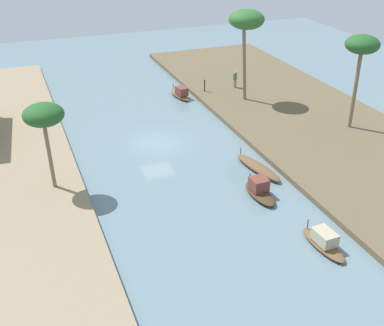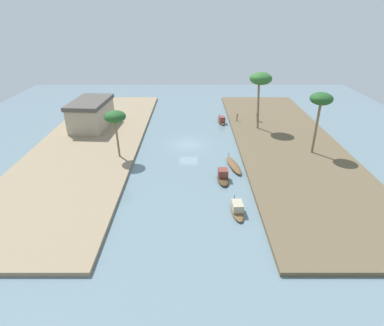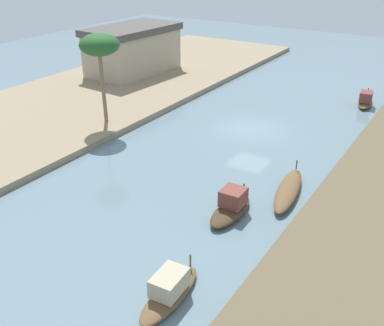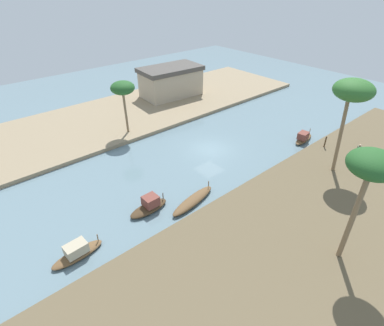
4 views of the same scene
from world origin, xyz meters
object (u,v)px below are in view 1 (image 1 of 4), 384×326
Objects in this scene: mooring_post at (205,86)px; palm_tree_left_far at (246,21)px; palm_tree_left_near at (362,47)px; palm_tree_right_tall at (44,116)px; sampan_open_hull at (181,94)px; person_on_near_bank at (235,80)px; sampan_with_red_awning at (260,191)px; sampan_midstream at (324,242)px; sampan_foreground at (258,168)px.

palm_tree_left_far is (-3.35, -2.52, 6.69)m from mooring_post.
palm_tree_left_near reaches higher than palm_tree_right_tall.
palm_tree_left_near is at bearing -149.13° from palm_tree_left_far.
person_on_near_bank is (-0.16, -5.74, 0.71)m from sampan_open_hull.
sampan_with_red_awning is 0.93× the size of sampan_midstream.
mooring_post is at bearing -19.09° from sampan_foreground.
person_on_near_bank is at bearing -17.78° from sampan_midstream.
palm_tree_left_far reaches higher than sampan_open_hull.
person_on_near_bank reaches higher than mooring_post.
palm_tree_left_near reaches higher than sampan_with_red_awning.
sampan_foreground is at bearing -99.16° from palm_tree_right_tall.
sampan_open_hull is 0.97× the size of sampan_midstream.
sampan_midstream is (-6.06, -0.75, -0.03)m from sampan_with_red_awning.
sampan_midstream is at bearing 170.38° from sampan_open_hull.
sampan_foreground is 0.84× the size of palm_tree_right_tall.
sampan_midstream is at bearing 43.02° from person_on_near_bank.
sampan_midstream is at bearing 172.82° from mooring_post.
palm_tree_left_near is (6.52, -11.81, 6.64)m from sampan_with_red_awning.
sampan_with_red_awning is 15.03m from palm_tree_left_near.
palm_tree_left_far is at bearing -32.01° from sampan_foreground.
sampan_open_hull reaches higher than sampan_midstream.
palm_tree_left_far reaches higher than mooring_post.
palm_tree_left_far is (21.61, -5.66, 7.28)m from sampan_midstream.
person_on_near_bank is (18.86, -7.17, 0.70)m from sampan_with_red_awning.
sampan_with_red_awning is at bearing 167.62° from sampan_open_hull.
sampan_open_hull is at bearing -10.21° from sampan_foreground.
sampan_midstream is 25.75m from person_on_near_bank.
sampan_foreground is (3.11, -1.54, -0.18)m from sampan_with_red_awning.
person_on_near_bank is at bearing -30.27° from sampan_foreground.
sampan_foreground is at bearing 37.78° from person_on_near_bank.
sampan_open_hull is 2.85× the size of mooring_post.
palm_tree_left_far is (9.02, 5.39, 0.61)m from palm_tree_left_near.
palm_tree_right_tall is (2.23, 13.85, 5.12)m from sampan_foreground.
palm_tree_left_near is (-12.37, -7.91, 6.08)m from mooring_post.
palm_tree_right_tall is at bearing 2.21° from person_on_near_bank.
palm_tree_left_near is at bearing -82.23° from sampan_foreground.
sampan_with_red_awning is at bearing 168.34° from mooring_post.
palm_tree_left_far is 1.44× the size of palm_tree_right_tall.
mooring_post is 0.21× the size of palm_tree_right_tall.
sampan_with_red_awning is at bearing 143.12° from sampan_foreground.
sampan_midstream is at bearing 138.70° from palm_tree_left_near.
person_on_near_bank is at bearing -55.25° from palm_tree_right_tall.
person_on_near_bank is 24.09m from palm_tree_right_tall.
palm_tree_left_near reaches higher than sampan_foreground.
palm_tree_left_far is at bearing -132.93° from sampan_open_hull.
person_on_near_bank is 0.29× the size of palm_tree_right_tall.
palm_tree_left_far reaches higher than sampan_foreground.
mooring_post is at bearing -13.21° from sampan_with_red_awning.
sampan_with_red_awning is 14.30m from palm_tree_right_tall.
sampan_midstream is 0.46× the size of palm_tree_left_near.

